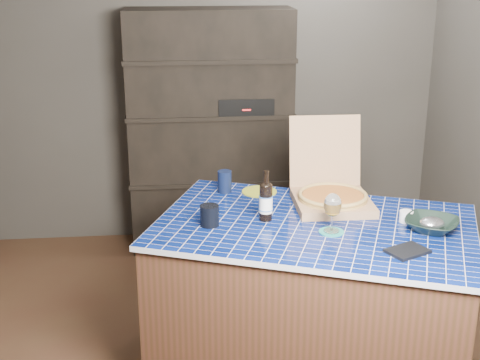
{
  "coord_description": "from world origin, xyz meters",
  "views": [
    {
      "loc": [
        -0.26,
        -3.3,
        2.17
      ],
      "look_at": [
        0.07,
        0.0,
        1.04
      ],
      "focal_mm": 50.0,
      "sensor_mm": 36.0,
      "label": 1
    }
  ],
  "objects": [
    {
      "name": "room",
      "position": [
        0.0,
        0.0,
        1.25
      ],
      "size": [
        3.5,
        3.5,
        3.5
      ],
      "color": "#4F3722",
      "rests_on": "ground"
    },
    {
      "name": "shelving_unit",
      "position": [
        0.0,
        1.53,
        0.9
      ],
      "size": [
        1.2,
        0.41,
        1.8
      ],
      "color": "black",
      "rests_on": "floor"
    },
    {
      "name": "kitchen_island",
      "position": [
        0.43,
        -0.23,
        0.44
      ],
      "size": [
        1.84,
        1.51,
        0.87
      ],
      "rotation": [
        0.0,
        0.0,
        -0.37
      ],
      "color": "#4A281D",
      "rests_on": "floor"
    },
    {
      "name": "pizza_box",
      "position": [
        0.57,
        0.03,
        0.93
      ],
      "size": [
        0.41,
        0.5,
        0.44
      ],
      "rotation": [
        0.0,
        0.0,
        -0.02
      ],
      "color": "tan",
      "rests_on": "kitchen_island"
    },
    {
      "name": "mead_bottle",
      "position": [
        0.19,
        -0.15,
        0.97
      ],
      "size": [
        0.07,
        0.07,
        0.27
      ],
      "color": "black",
      "rests_on": "kitchen_island"
    },
    {
      "name": "teal_trivet",
      "position": [
        0.49,
        -0.34,
        0.87
      ],
      "size": [
        0.12,
        0.12,
        0.01
      ],
      "primitive_type": "cylinder",
      "color": "#1A877D",
      "rests_on": "kitchen_island"
    },
    {
      "name": "wine_glass",
      "position": [
        0.49,
        -0.34,
        1.01
      ],
      "size": [
        0.09,
        0.09,
        0.2
      ],
      "color": "white",
      "rests_on": "teal_trivet"
    },
    {
      "name": "tumbler",
      "position": [
        -0.1,
        -0.2,
        0.92
      ],
      "size": [
        0.1,
        0.1,
        0.11
      ],
      "primitive_type": "cylinder",
      "color": "black",
      "rests_on": "kitchen_island"
    },
    {
      "name": "dvd_case",
      "position": [
        0.78,
        -0.61,
        0.88
      ],
      "size": [
        0.22,
        0.2,
        0.01
      ],
      "primitive_type": "cube",
      "rotation": [
        0.0,
        0.0,
        -1.12
      ],
      "color": "black",
      "rests_on": "kitchen_island"
    },
    {
      "name": "bowl",
      "position": [
        0.98,
        -0.37,
        0.9
      ],
      "size": [
        0.35,
        0.35,
        0.06
      ],
      "primitive_type": "imported",
      "rotation": [
        0.0,
        0.0,
        -0.58
      ],
      "color": "black",
      "rests_on": "kitchen_island"
    },
    {
      "name": "foil_contents",
      "position": [
        0.98,
        -0.37,
        0.91
      ],
      "size": [
        0.13,
        0.1,
        0.06
      ],
      "primitive_type": "ellipsoid",
      "color": "silver",
      "rests_on": "bowl"
    },
    {
      "name": "white_jar",
      "position": [
        0.9,
        -0.25,
        0.9
      ],
      "size": [
        0.07,
        0.07,
        0.06
      ],
      "primitive_type": "cylinder",
      "color": "white",
      "rests_on": "kitchen_island"
    },
    {
      "name": "navy_cup",
      "position": [
        0.01,
        0.29,
        0.93
      ],
      "size": [
        0.08,
        0.08,
        0.13
      ],
      "primitive_type": "cylinder",
      "color": "black",
      "rests_on": "kitchen_island"
    },
    {
      "name": "green_trivet",
      "position": [
        0.21,
        0.27,
        0.87
      ],
      "size": [
        0.2,
        0.2,
        0.01
      ],
      "primitive_type": "cylinder",
      "color": "#A1A623",
      "rests_on": "kitchen_island"
    }
  ]
}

